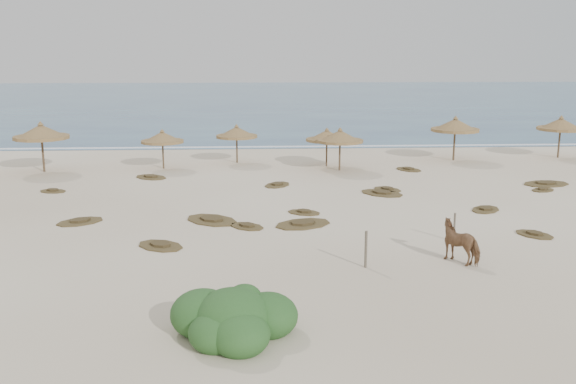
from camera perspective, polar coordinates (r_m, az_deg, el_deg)
The scene contains 30 objects.
ground at distance 25.94m, azimuth 3.81°, elevation -4.57°, with size 160.00×160.00×0.00m, color beige.
ocean at distance 99.94m, azimuth -1.29°, elevation 8.24°, with size 200.00×100.00×0.01m, color navy.
foam_line at distance 51.27m, azimuth 0.39°, elevation 4.04°, with size 70.00×0.60×0.01m, color silver.
palapa_0 at distance 43.33m, azimuth -21.09°, elevation 4.95°, with size 4.03×4.03×3.23m.
palapa_1 at distance 42.42m, azimuth -11.11°, elevation 4.75°, with size 3.05×3.05×2.59m.
palapa_2 at distance 43.90m, azimuth -4.59°, elevation 5.27°, with size 3.71×3.71×2.67m.
palapa_3 at distance 42.50m, azimuth 3.47°, elevation 4.97°, with size 3.32×3.32×2.60m.
palapa_4 at distance 41.08m, azimuth 4.65°, elevation 4.90°, with size 3.73×3.73×2.79m.
palapa_5 at distance 46.21m, azimuth 14.65°, elevation 5.72°, with size 3.60×3.60×3.13m.
palapa_6 at distance 49.76m, azimuth 23.08°, elevation 5.52°, with size 4.09×4.09×3.05m.
horse at distance 24.37m, azimuth 15.20°, elevation -4.29°, with size 0.81×1.78×1.51m, color #976844.
fence_post_near at distance 23.08m, azimuth 6.94°, elevation -5.08°, with size 0.10×0.10×1.35m, color #64594B.
fence_post_far at distance 26.85m, azimuth 14.57°, elevation -3.05°, with size 0.09×0.09×1.19m, color #64594B.
bush at distance 17.73m, azimuth -4.86°, elevation -11.17°, with size 3.53×3.11×1.58m.
scrub_0 at distance 30.42m, azimuth -18.00°, elevation -2.49°, with size 2.53×2.35×0.16m.
scrub_1 at distance 29.40m, azimuth -6.80°, elevation -2.46°, with size 3.20×3.14×0.16m.
scrub_2 at distance 28.22m, azimuth -3.66°, elevation -3.04°, with size 1.97×1.93×0.16m.
scrub_3 at distance 34.95m, azimuth 8.33°, elevation -0.08°, with size 2.88×2.86×0.16m.
scrub_4 at distance 32.53m, azimuth 17.15°, elevation -1.47°, with size 2.07×2.16×0.16m.
scrub_5 at distance 39.88m, azimuth 21.95°, elevation 0.71°, with size 3.14×2.43×0.16m.
scrub_6 at distance 39.77m, azimuth -12.09°, elevation 1.32°, with size 2.57×2.46×0.16m.
scrub_7 at distance 35.93m, azimuth 8.82°, elevation 0.25°, with size 1.94×2.05×0.16m.
scrub_8 at distance 37.38m, azimuth -20.18°, elevation 0.10°, with size 1.75×1.43×0.16m.
scrub_9 at distance 28.55m, azimuth 1.33°, elevation -2.83°, with size 3.16×2.76×0.16m.
scrub_10 at distance 42.11m, azimuth 10.67°, elevation 2.00°, with size 2.03×2.27×0.16m.
scrub_11 at distance 25.95m, azimuth -11.28°, elevation -4.67°, with size 2.46×2.34×0.16m.
scrub_12 at distance 28.87m, azimuth 21.06°, elevation -3.52°, with size 1.83×1.99×0.16m.
scrub_13 at distance 36.69m, azimuth -0.96°, elevation 0.66°, with size 2.04×2.28×0.16m.
scrub_14 at distance 30.54m, azimuth 1.44°, elevation -1.80°, with size 1.91×1.68×0.16m.
scrub_15 at distance 38.07m, azimuth 21.72°, elevation 0.19°, with size 1.74×1.55×0.16m.
Camera 1 is at (-3.02, -24.60, 7.66)m, focal length 40.00 mm.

